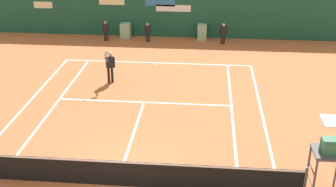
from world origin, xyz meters
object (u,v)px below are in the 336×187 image
umpire_chair (331,148)px  ball_kid_centre_post (148,31)px  tennis_ball_near_service_line (84,100)px  ball_kid_left_post (223,32)px  player_on_baseline (110,65)px  ball_kid_right_post (106,30)px

umpire_chair → ball_kid_centre_post: size_ratio=2.05×
ball_kid_centre_post → tennis_ball_near_service_line: size_ratio=18.70×
umpire_chair → ball_kid_left_post: umpire_chair is taller
player_on_baseline → ball_kid_centre_post: player_on_baseline is taller
ball_kid_left_post → ball_kid_right_post: bearing=-7.2°
ball_kid_left_post → ball_kid_centre_post: 4.87m
ball_kid_left_post → ball_kid_centre_post: (-4.87, 0.00, -0.05)m
player_on_baseline → ball_kid_left_post: size_ratio=1.36×
player_on_baseline → ball_kid_centre_post: bearing=-125.6°
ball_kid_centre_post → tennis_ball_near_service_line: ball_kid_centre_post is taller
ball_kid_right_post → ball_kid_left_post: bearing=178.5°
umpire_chair → ball_kid_right_post: 18.65m
umpire_chair → ball_kid_right_post: bearing=34.3°
umpire_chair → tennis_ball_near_service_line: 11.33m
player_on_baseline → ball_kid_right_post: size_ratio=1.40×
ball_kid_left_post → player_on_baseline: bearing=43.1°
ball_kid_right_post → ball_kid_centre_post: (2.77, 0.00, -0.03)m
ball_kid_left_post → umpire_chair: bearing=93.3°
umpire_chair → tennis_ball_near_service_line: size_ratio=38.42×
umpire_chair → ball_kid_left_post: size_ratio=1.92×
umpire_chair → ball_kid_left_post: bearing=10.5°
umpire_chair → tennis_ball_near_service_line: (-9.43, 6.06, -1.63)m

